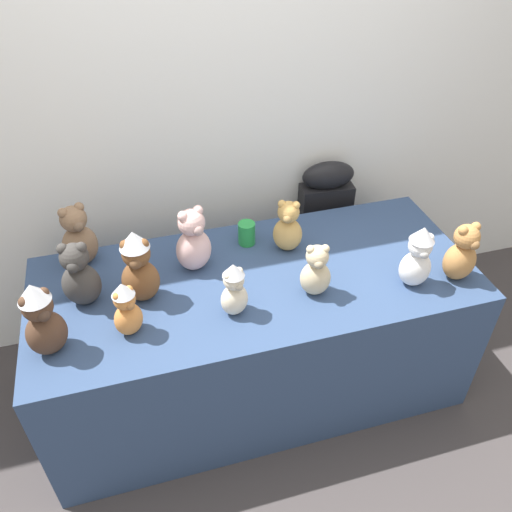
% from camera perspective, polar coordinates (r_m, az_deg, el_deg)
% --- Properties ---
extents(ground_plane, '(10.00, 10.00, 0.00)m').
position_cam_1_polar(ground_plane, '(2.63, 1.56, -17.89)').
color(ground_plane, '#3D3838').
extents(wall_back, '(7.00, 0.08, 2.60)m').
position_cam_1_polar(wall_back, '(2.50, -4.35, 17.53)').
color(wall_back, white).
rests_on(wall_back, ground_plane).
extents(display_table, '(1.93, 0.82, 0.72)m').
position_cam_1_polar(display_table, '(2.50, -0.00, -8.67)').
color(display_table, navy).
rests_on(display_table, ground_plane).
extents(instrument_case, '(0.29, 0.14, 0.92)m').
position_cam_1_polar(instrument_case, '(2.95, 7.35, 2.41)').
color(instrument_case, black).
rests_on(instrument_case, ground_plane).
extents(teddy_bear_charcoal, '(0.17, 0.15, 0.30)m').
position_cam_1_polar(teddy_bear_charcoal, '(2.16, -18.93, -2.10)').
color(teddy_bear_charcoal, '#383533').
rests_on(teddy_bear_charcoal, display_table).
extents(teddy_bear_chestnut, '(0.17, 0.15, 0.34)m').
position_cam_1_polar(teddy_bear_chestnut, '(2.09, -12.86, -1.22)').
color(teddy_bear_chestnut, brown).
rests_on(teddy_bear_chestnut, display_table).
extents(teddy_bear_sand, '(0.15, 0.13, 0.25)m').
position_cam_1_polar(teddy_bear_sand, '(2.11, 6.64, -1.71)').
color(teddy_bear_sand, '#CCB78E').
rests_on(teddy_bear_sand, display_table).
extents(teddy_bear_snow, '(0.15, 0.13, 0.29)m').
position_cam_1_polar(teddy_bear_snow, '(2.22, 17.43, -0.14)').
color(teddy_bear_snow, white).
rests_on(teddy_bear_snow, display_table).
extents(teddy_bear_cocoa, '(0.19, 0.18, 0.32)m').
position_cam_1_polar(teddy_bear_cocoa, '(1.99, -22.56, -6.54)').
color(teddy_bear_cocoa, '#4C3323').
rests_on(teddy_bear_cocoa, display_table).
extents(teddy_bear_ginger, '(0.14, 0.14, 0.25)m').
position_cam_1_polar(teddy_bear_ginger, '(1.99, -14.11, -5.72)').
color(teddy_bear_ginger, '#D17F3D').
rests_on(teddy_bear_ginger, display_table).
extents(teddy_bear_blush, '(0.20, 0.18, 0.31)m').
position_cam_1_polar(teddy_bear_blush, '(2.22, -6.96, 1.62)').
color(teddy_bear_blush, beige).
rests_on(teddy_bear_blush, display_table).
extents(teddy_bear_honey, '(0.17, 0.16, 0.26)m').
position_cam_1_polar(teddy_bear_honey, '(2.33, 3.53, 3.18)').
color(teddy_bear_honey, tan).
rests_on(teddy_bear_honey, display_table).
extents(teddy_bear_mocha, '(0.19, 0.18, 0.30)m').
position_cam_1_polar(teddy_bear_mocha, '(2.37, -19.05, 1.99)').
color(teddy_bear_mocha, '#7F6047').
rests_on(teddy_bear_mocha, display_table).
extents(teddy_bear_cream, '(0.14, 0.13, 0.25)m').
position_cam_1_polar(teddy_bear_cream, '(2.01, -2.43, -3.74)').
color(teddy_bear_cream, beige).
rests_on(teddy_bear_cream, display_table).
extents(teddy_bear_caramel, '(0.16, 0.14, 0.28)m').
position_cam_1_polar(teddy_bear_caramel, '(2.33, 21.79, 0.24)').
color(teddy_bear_caramel, '#B27A42').
rests_on(teddy_bear_caramel, display_table).
extents(party_cup_green, '(0.08, 0.08, 0.11)m').
position_cam_1_polar(party_cup_green, '(2.41, -1.04, 2.53)').
color(party_cup_green, '#238C3D').
rests_on(party_cup_green, display_table).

